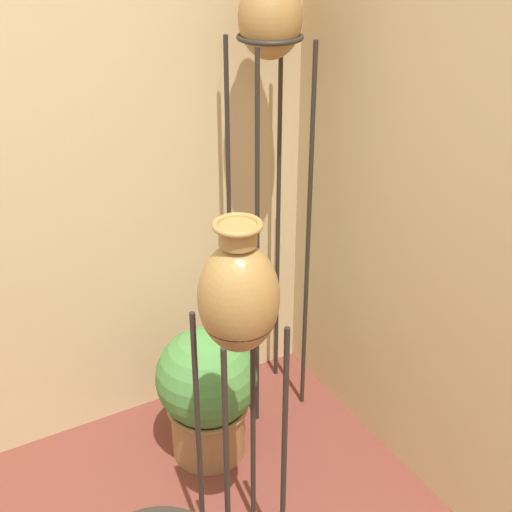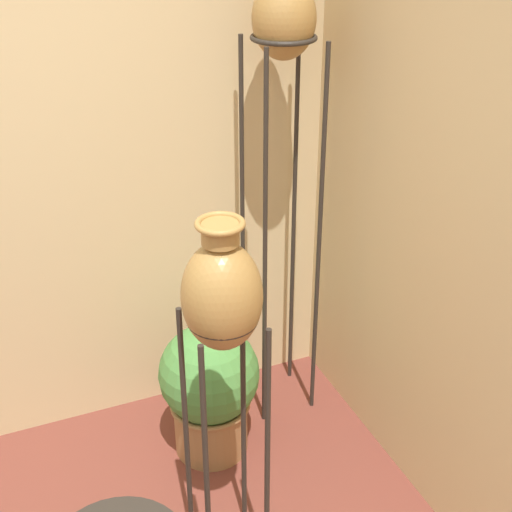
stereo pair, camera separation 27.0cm
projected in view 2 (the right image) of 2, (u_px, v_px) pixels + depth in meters
vase_stand_tall at (284, 45)px, 2.78m from camera, size 0.28×0.28×2.07m
vase_stand_medium at (222, 304)px, 2.26m from camera, size 0.26×0.26×1.42m
potted_plant at (210, 387)px, 3.13m from camera, size 0.44×0.44×0.64m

